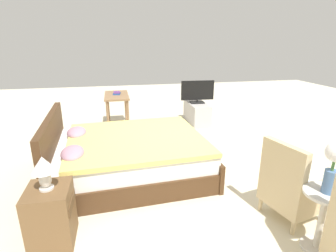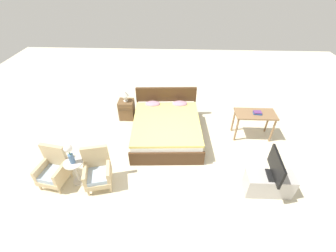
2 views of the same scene
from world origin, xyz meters
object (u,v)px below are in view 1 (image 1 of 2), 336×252
Objects in this scene: side_table at (322,214)px; tv_flatscreen at (197,92)px; tv_stand at (197,113)px; flower_vase at (334,163)px; book_stack at (117,93)px; nightstand at (51,216)px; armchair_by_window_right at (291,188)px; bed at (128,156)px; vanity_desk at (117,100)px; table_lamp at (43,168)px.

side_table is 4.09m from tv_flatscreen.
side_table is 4.07m from tv_stand.
flower_vase is 4.57m from book_stack.
book_stack reaches higher than tv_stand.
tv_stand is (4.07, -0.09, -0.14)m from side_table.
armchair_by_window_right is at bearing -93.17° from nightstand.
bed is 2.58m from flower_vase.
nightstand reaches higher than tv_stand.
tv_stand is at bearing -36.70° from nightstand.
armchair_by_window_right is at bearing -1.54° from flower_vase.
flower_vase reaches higher than tv_flatscreen.
tv_stand is (4.07, -0.09, -0.66)m from flower_vase.
tv_flatscreen is at bearing -1.22° from flower_vase.
side_table is (-0.48, 0.01, 0.01)m from armchair_by_window_right.
side_table reaches higher than nightstand.
bed reaches higher than tv_stand.
flower_vase is 4.07m from tv_flatscreen.
tv_flatscreen is 0.74× the size of vanity_desk.
flower_vase reaches higher than vanity_desk.
tv_flatscreen is (0.00, -0.00, 0.52)m from tv_stand.
armchair_by_window_right is 0.71m from flower_vase.
tv_flatscreen is at bearing -3.24° from tv_stand.
vanity_desk is at bearing -11.39° from table_lamp.
armchair_by_window_right is 4.12m from vanity_desk.
tv_stand is 4.26× the size of book_stack.
table_lamp is 4.34m from tv_stand.
book_stack is (0.14, 1.85, 0.01)m from tv_flatscreen.
nightstand is at bearing 143.31° from tv_flatscreen.
side_table is 2.60m from table_lamp.
bed is 2.17× the size of vanity_desk.
bed is 6.83× the size of table_lamp.
bed is 2.35× the size of tv_stand.
table_lamp is 1.47× the size of book_stack.
bed is 4.73× the size of flower_vase.
nightstand is at bearing 76.14° from flower_vase.
armchair_by_window_right is 3.60m from tv_stand.
side_table is at bearing 178.78° from tv_flatscreen.
vanity_desk is 0.15m from book_stack.
table_lamp reaches higher than vanity_desk.
nightstand is 1.79× the size of table_lamp.
flower_vase is (-1.86, -1.68, 0.61)m from bed.
tv_flatscreen is (2.21, -1.77, 0.47)m from bed.
bed is 10.02× the size of book_stack.
armchair_by_window_right is 2.54m from table_lamp.
bed reaches higher than side_table.
nightstand is 0.76× the size of tv_flatscreen.
armchair_by_window_right is at bearing -154.28° from vanity_desk.
table_lamp reaches higher than nightstand.
bed is at bearing -178.02° from book_stack.
armchair_by_window_right is 1.50× the size of side_table.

